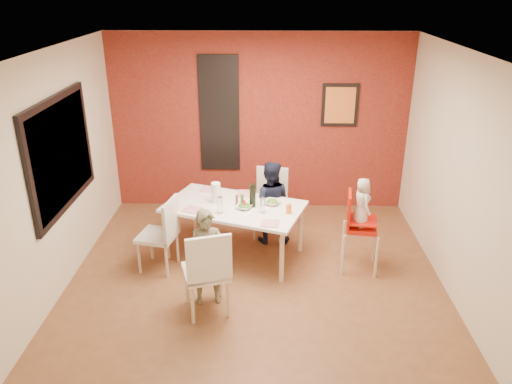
{
  "coord_description": "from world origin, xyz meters",
  "views": [
    {
      "loc": [
        0.14,
        -5.13,
        3.38
      ],
      "look_at": [
        0.0,
        0.3,
        1.05
      ],
      "focal_mm": 35.0,
      "sensor_mm": 36.0,
      "label": 1
    }
  ],
  "objects_px": {
    "chair_far": "(271,198)",
    "child_near": "(208,258)",
    "child_far": "(270,202)",
    "paper_towel_roll": "(216,193)",
    "toddler": "(362,202)",
    "wine_bottle": "(253,196)",
    "chair_left": "(163,231)",
    "dining_table": "(234,210)",
    "high_chair": "(358,224)",
    "chair_near": "(207,269)"
  },
  "relations": [
    {
      "from": "toddler",
      "to": "paper_towel_roll",
      "type": "bearing_deg",
      "value": 61.69
    },
    {
      "from": "dining_table",
      "to": "chair_far",
      "type": "height_order",
      "value": "chair_far"
    },
    {
      "from": "chair_near",
      "to": "toddler",
      "type": "xyz_separation_m",
      "value": [
        1.76,
        1.0,
        0.34
      ]
    },
    {
      "from": "chair_far",
      "to": "toddler",
      "type": "relative_size",
      "value": 1.57
    },
    {
      "from": "toddler",
      "to": "paper_towel_roll",
      "type": "distance_m",
      "value": 1.84
    },
    {
      "from": "chair_near",
      "to": "toddler",
      "type": "height_order",
      "value": "toddler"
    },
    {
      "from": "child_near",
      "to": "high_chair",
      "type": "bearing_deg",
      "value": 11.1
    },
    {
      "from": "chair_far",
      "to": "wine_bottle",
      "type": "relative_size",
      "value": 3.18
    },
    {
      "from": "high_chair",
      "to": "child_near",
      "type": "height_order",
      "value": "child_near"
    },
    {
      "from": "child_near",
      "to": "chair_near",
      "type": "bearing_deg",
      "value": -95.86
    },
    {
      "from": "dining_table",
      "to": "high_chair",
      "type": "relative_size",
      "value": 1.9
    },
    {
      "from": "child_far",
      "to": "chair_left",
      "type": "bearing_deg",
      "value": 35.17
    },
    {
      "from": "toddler",
      "to": "wine_bottle",
      "type": "distance_m",
      "value": 1.35
    },
    {
      "from": "dining_table",
      "to": "child_far",
      "type": "height_order",
      "value": "child_far"
    },
    {
      "from": "chair_near",
      "to": "high_chair",
      "type": "xyz_separation_m",
      "value": [
        1.73,
        1.0,
        0.04
      ]
    },
    {
      "from": "child_far",
      "to": "chair_far",
      "type": "bearing_deg",
      "value": -88.65
    },
    {
      "from": "wine_bottle",
      "to": "paper_towel_roll",
      "type": "distance_m",
      "value": 0.49
    },
    {
      "from": "chair_near",
      "to": "toddler",
      "type": "distance_m",
      "value": 2.05
    },
    {
      "from": "child_near",
      "to": "dining_table",
      "type": "bearing_deg",
      "value": 65.78
    },
    {
      "from": "child_near",
      "to": "wine_bottle",
      "type": "xyz_separation_m",
      "value": [
        0.46,
        1.02,
        0.3
      ]
    },
    {
      "from": "chair_left",
      "to": "child_near",
      "type": "bearing_deg",
      "value": 54.62
    },
    {
      "from": "chair_far",
      "to": "child_near",
      "type": "relative_size",
      "value": 0.85
    },
    {
      "from": "child_far",
      "to": "wine_bottle",
      "type": "bearing_deg",
      "value": 67.25
    },
    {
      "from": "paper_towel_roll",
      "to": "child_far",
      "type": "bearing_deg",
      "value": 23.42
    },
    {
      "from": "chair_near",
      "to": "child_near",
      "type": "xyz_separation_m",
      "value": [
        -0.03,
        0.25,
        -0.01
      ]
    },
    {
      "from": "child_near",
      "to": "toddler",
      "type": "xyz_separation_m",
      "value": [
        1.78,
        0.75,
        0.34
      ]
    },
    {
      "from": "chair_far",
      "to": "chair_left",
      "type": "xyz_separation_m",
      "value": [
        -1.32,
        -1.01,
        -0.0
      ]
    },
    {
      "from": "chair_far",
      "to": "child_far",
      "type": "height_order",
      "value": "child_far"
    },
    {
      "from": "chair_far",
      "to": "wine_bottle",
      "type": "height_order",
      "value": "wine_bottle"
    },
    {
      "from": "chair_far",
      "to": "paper_towel_roll",
      "type": "bearing_deg",
      "value": -132.28
    },
    {
      "from": "dining_table",
      "to": "toddler",
      "type": "distance_m",
      "value": 1.61
    },
    {
      "from": "chair_far",
      "to": "child_far",
      "type": "relative_size",
      "value": 0.82
    },
    {
      "from": "chair_near",
      "to": "chair_far",
      "type": "bearing_deg",
      "value": -126.68
    },
    {
      "from": "dining_table",
      "to": "chair_far",
      "type": "relative_size",
      "value": 2.02
    },
    {
      "from": "paper_towel_roll",
      "to": "toddler",
      "type": "bearing_deg",
      "value": -12.2
    },
    {
      "from": "chair_left",
      "to": "child_far",
      "type": "distance_m",
      "value": 1.51
    },
    {
      "from": "dining_table",
      "to": "high_chair",
      "type": "xyz_separation_m",
      "value": [
        1.53,
        -0.29,
        -0.04
      ]
    },
    {
      "from": "chair_far",
      "to": "dining_table",
      "type": "bearing_deg",
      "value": -116.53
    },
    {
      "from": "child_far",
      "to": "paper_towel_roll",
      "type": "distance_m",
      "value": 0.8
    },
    {
      "from": "high_chair",
      "to": "wine_bottle",
      "type": "distance_m",
      "value": 1.35
    },
    {
      "from": "dining_table",
      "to": "chair_left",
      "type": "bearing_deg",
      "value": -156.37
    },
    {
      "from": "toddler",
      "to": "chair_left",
      "type": "bearing_deg",
      "value": 75.64
    },
    {
      "from": "chair_far",
      "to": "high_chair",
      "type": "relative_size",
      "value": 0.94
    },
    {
      "from": "dining_table",
      "to": "wine_bottle",
      "type": "distance_m",
      "value": 0.32
    },
    {
      "from": "wine_bottle",
      "to": "chair_left",
      "type": "bearing_deg",
      "value": -162.44
    },
    {
      "from": "chair_left",
      "to": "paper_towel_roll",
      "type": "bearing_deg",
      "value": 138.97
    },
    {
      "from": "child_far",
      "to": "paper_towel_roll",
      "type": "bearing_deg",
      "value": 28.32
    },
    {
      "from": "chair_far",
      "to": "high_chair",
      "type": "distance_m",
      "value": 1.41
    },
    {
      "from": "chair_far",
      "to": "child_near",
      "type": "bearing_deg",
      "value": -102.32
    },
    {
      "from": "chair_left",
      "to": "high_chair",
      "type": "height_order",
      "value": "high_chair"
    }
  ]
}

